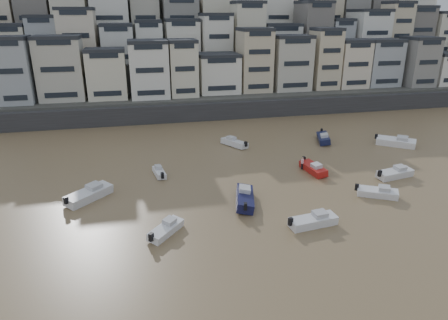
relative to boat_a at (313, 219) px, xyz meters
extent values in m
cube|color=#38383A|center=(0.10, 45.65, 0.99)|extent=(140.00, 3.00, 3.50)
cube|color=#4C4C47|center=(5.10, 52.65, 1.24)|extent=(140.00, 14.00, 4.00)
cube|color=#4C4C47|center=(5.10, 64.65, 4.24)|extent=(140.00, 14.00, 10.00)
cube|color=#4C4C47|center=(5.10, 76.65, 8.24)|extent=(140.00, 14.00, 18.00)
cube|color=#4C4C47|center=(5.10, 88.65, 12.24)|extent=(140.00, 16.00, 26.00)
cube|color=#4C4C47|center=(5.10, 102.65, 15.24)|extent=(140.00, 18.00, 32.00)
camera|label=1|loc=(-17.09, -33.42, 19.98)|focal=32.00mm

